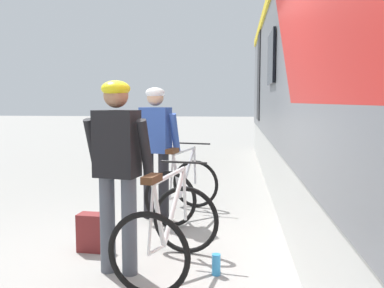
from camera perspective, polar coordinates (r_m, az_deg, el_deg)
name	(u,v)px	position (r m, az deg, el deg)	size (l,w,h in m)	color
ground_plane	(130,267)	(4.17, -8.53, -16.42)	(80.00, 80.00, 0.00)	gray
cyclist_near_in_blue	(156,141)	(5.54, -5.00, 0.42)	(0.65, 0.39, 1.76)	#232328
cyclist_far_in_dark	(117,160)	(3.80, -10.23, -2.14)	(0.65, 0.38, 1.76)	#4C515B
bicycle_near_silver	(184,188)	(5.72, -1.17, -6.00)	(0.93, 1.20, 0.99)	black
bicycle_far_white	(169,230)	(3.89, -3.18, -11.75)	(0.88, 1.18, 0.99)	black
backpack_on_platform	(92,232)	(4.61, -13.60, -11.70)	(0.28, 0.18, 0.40)	maroon
water_bottle_near_the_bikes	(216,265)	(3.94, 3.35, -16.20)	(0.08, 0.08, 0.19)	#338CCC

